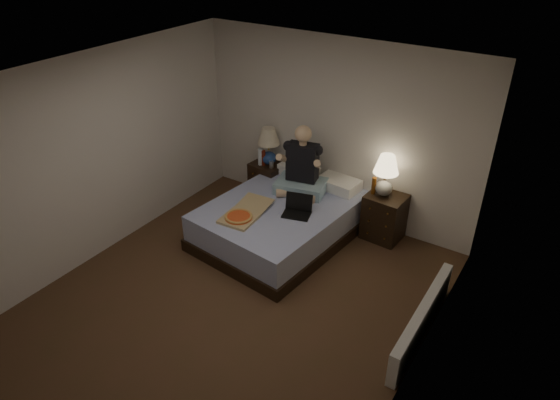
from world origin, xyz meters
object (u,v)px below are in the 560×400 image
Objects in this scene: beer_bottle_left at (264,158)px; bed at (281,220)px; pizza_box at (239,217)px; soda_can at (271,164)px; lamp_left at (269,146)px; lamp_right at (385,176)px; beer_bottle_right at (374,186)px; nightstand_right at (384,217)px; person at (301,160)px; radiator at (422,320)px; water_bottle at (260,157)px; nightstand_left at (268,181)px; laptop at (297,207)px.

bed is at bearing -42.32° from beer_bottle_left.
soda_can is at bearing 101.67° from pizza_box.
beer_bottle_left is (-0.04, -0.07, -0.17)m from lamp_left.
lamp_right is 2.43× the size of beer_bottle_right.
beer_bottle_left is 1.70m from beer_bottle_right.
nightstand_right is 2.74× the size of beer_bottle_left.
radiator is (2.13, -1.14, -0.78)m from person.
person is (0.83, -0.23, 0.25)m from water_bottle.
soda_can is 0.13× the size of pizza_box.
nightstand_left is at bearing 69.25° from beer_bottle_left.
water_bottle is (-0.78, 0.65, 0.47)m from bed.
person reaches higher than radiator.
lamp_right reaches higher than bed.
laptop reaches higher than pizza_box.
beer_bottle_right reaches higher than radiator.
pizza_box is (0.51, -1.28, -0.16)m from beer_bottle_left.
water_bottle reaches higher than nightstand_right.
beer_bottle_right is at bearing 130.43° from radiator.
lamp_right reaches higher than soda_can.
beer_bottle_left is at bearing -174.35° from nightstand_right.
nightstand_left is 1.07× the size of lamp_right.
person is at bearing -160.26° from nightstand_right.
nightstand_left is at bearing 180.00° from lamp_left.
lamp_left is at bearing -176.58° from nightstand_right.
soda_can is 0.16m from beer_bottle_left.
beer_bottle_left reaches higher than nightstand_right.
beer_bottle_left is (-1.88, -0.07, 0.40)m from nightstand_right.
beer_bottle_left is 3.27m from radiator.
beer_bottle_right is (1.70, 0.04, 0.03)m from beer_bottle_left.
pizza_box is (-0.27, -1.03, -0.42)m from person.
beer_bottle_right is at bearing -163.84° from lamp_right.
lamp_left is 0.35× the size of radiator.
water_bottle is at bearing 151.46° from person.
laptop is 0.73m from pizza_box.
lamp_left reaches higher than nightstand_left.
nightstand_right is 1.92m from beer_bottle_left.
person is 0.70m from laptop.
water_bottle is at bearing -173.99° from nightstand_right.
person is (-0.92, -0.28, 0.23)m from beer_bottle_right.
laptop is (1.00, -0.87, -0.25)m from lamp_left.
water_bottle is at bearing -177.34° from lamp_right.
laptop is (1.05, -0.80, -0.08)m from beer_bottle_left.
nightstand_left is 0.37× the size of radiator.
lamp_right is 0.35× the size of radiator.
bed is at bearing -143.56° from nightstand_right.
lamp_right is 2.43× the size of beer_bottle_left.
bed is 3.24× the size of nightstand_right.
nightstand_right is at bearing 2.59° from water_bottle.
beer_bottle_right reaches higher than water_bottle.
water_bottle is at bearing -178.34° from soda_can.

